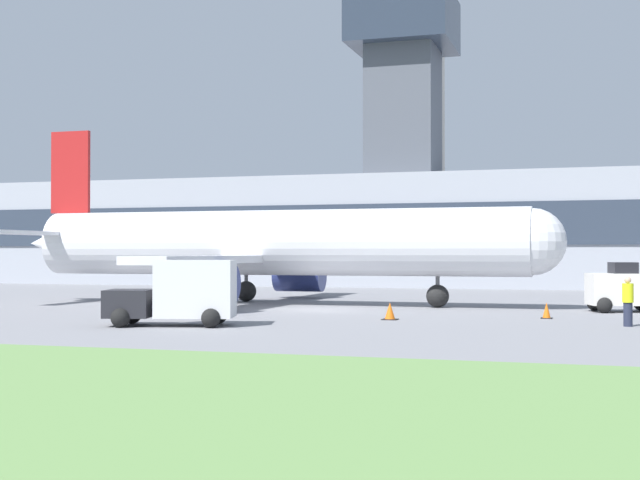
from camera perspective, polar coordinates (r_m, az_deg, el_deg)
name	(u,v)px	position (r m, az deg, el deg)	size (l,w,h in m)	color
ground_plane	(315,310)	(41.67, -0.32, -4.50)	(400.00, 400.00, 0.00)	gray
terminal_building	(429,219)	(72.22, 6.98, 1.33)	(79.73, 10.41, 23.64)	#9EA3AD
smokestack_left	(434,133)	(96.36, 7.32, 6.81)	(2.61, 2.61, 30.68)	beige
airplane	(269,245)	(46.02, -3.30, -0.32)	(29.17, 23.82, 9.42)	silver
pushback_tug	(623,290)	(42.43, 18.83, -3.05)	(3.36, 2.77, 2.24)	white
baggage_truck	(180,294)	(32.99, -8.93, -3.44)	(4.96, 3.22, 2.40)	#232328
ground_crew_person	(628,301)	(34.16, 19.11, -3.72)	(0.51, 0.51, 1.80)	#23283D
traffic_cone_near_nose	(390,312)	(35.69, 4.50, -4.59)	(0.61, 0.61, 0.70)	black
traffic_cone_wingtip	(547,311)	(37.38, 14.30, -4.43)	(0.47, 0.47, 0.65)	black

